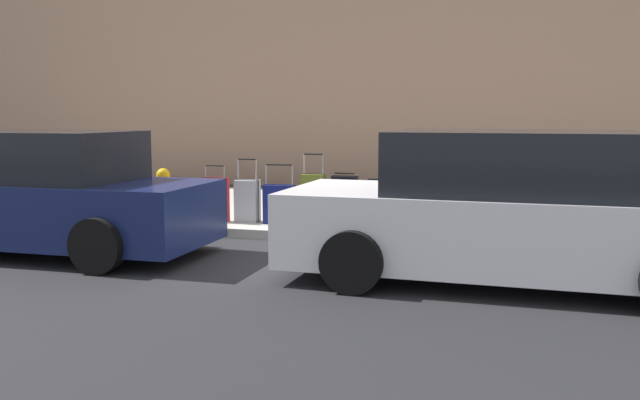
{
  "coord_description": "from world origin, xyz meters",
  "views": [
    {
      "loc": [
        -2.87,
        9.15,
        1.79
      ],
      "look_at": [
        -0.4,
        0.7,
        0.69
      ],
      "focal_mm": 39.17,
      "sensor_mm": 36.0,
      "label": 1
    }
  ],
  "objects_px": {
    "suitcase_olive_6": "(313,199)",
    "fire_hydrant": "(164,192)",
    "suitcase_black_5": "(345,201)",
    "suitcase_maroon_3": "(415,210)",
    "suitcase_teal_4": "(380,205)",
    "suitcase_red_2": "(453,206)",
    "suitcase_silver_8": "(247,201)",
    "suitcase_navy_0": "(526,210)",
    "parked_car_white_0": "(510,213)",
    "parked_car_navy_1": "(42,196)",
    "suitcase_silver_1": "(490,214)",
    "parking_meter": "(609,175)",
    "bollard_post": "(114,195)",
    "suitcase_navy_7": "(279,204)",
    "suitcase_red_9": "(215,200)"
  },
  "relations": [
    {
      "from": "bollard_post",
      "to": "parked_car_white_0",
      "type": "xyz_separation_m",
      "value": [
        -6.1,
        2.12,
        0.25
      ]
    },
    {
      "from": "suitcase_maroon_3",
      "to": "suitcase_olive_6",
      "type": "distance_m",
      "value": 1.53
    },
    {
      "from": "suitcase_olive_6",
      "to": "fire_hydrant",
      "type": "height_order",
      "value": "suitcase_olive_6"
    },
    {
      "from": "parked_car_navy_1",
      "to": "parking_meter",
      "type": "bearing_deg",
      "value": -160.24
    },
    {
      "from": "suitcase_red_2",
      "to": "suitcase_teal_4",
      "type": "xyz_separation_m",
      "value": [
        1.04,
        -0.05,
        -0.03
      ]
    },
    {
      "from": "suitcase_teal_4",
      "to": "suitcase_black_5",
      "type": "height_order",
      "value": "suitcase_black_5"
    },
    {
      "from": "suitcase_teal_4",
      "to": "parked_car_navy_1",
      "type": "xyz_separation_m",
      "value": [
        3.93,
        2.34,
        0.26
      ]
    },
    {
      "from": "suitcase_red_2",
      "to": "parking_meter",
      "type": "xyz_separation_m",
      "value": [
        -2.04,
        -0.23,
        0.47
      ]
    },
    {
      "from": "suitcase_black_5",
      "to": "suitcase_maroon_3",
      "type": "bearing_deg",
      "value": 175.65
    },
    {
      "from": "suitcase_olive_6",
      "to": "bollard_post",
      "type": "xyz_separation_m",
      "value": [
        3.25,
        0.19,
        -0.02
      ]
    },
    {
      "from": "suitcase_black_5",
      "to": "fire_hydrant",
      "type": "xyz_separation_m",
      "value": [
        2.93,
        0.04,
        0.04
      ]
    },
    {
      "from": "suitcase_teal_4",
      "to": "suitcase_silver_8",
      "type": "relative_size",
      "value": 0.74
    },
    {
      "from": "suitcase_silver_1",
      "to": "suitcase_red_9",
      "type": "distance_m",
      "value": 4.1
    },
    {
      "from": "fire_hydrant",
      "to": "suitcase_silver_1",
      "type": "bearing_deg",
      "value": 179.33
    },
    {
      "from": "suitcase_silver_8",
      "to": "fire_hydrant",
      "type": "xyz_separation_m",
      "value": [
        1.4,
        0.04,
        0.09
      ]
    },
    {
      "from": "suitcase_maroon_3",
      "to": "suitcase_silver_8",
      "type": "distance_m",
      "value": 2.58
    },
    {
      "from": "suitcase_teal_4",
      "to": "parked_car_white_0",
      "type": "bearing_deg",
      "value": 128.41
    },
    {
      "from": "suitcase_navy_0",
      "to": "parking_meter",
      "type": "bearing_deg",
      "value": -170.55
    },
    {
      "from": "suitcase_silver_1",
      "to": "suitcase_silver_8",
      "type": "xyz_separation_m",
      "value": [
        3.61,
        -0.1,
        0.04
      ]
    },
    {
      "from": "suitcase_silver_1",
      "to": "suitcase_maroon_3",
      "type": "height_order",
      "value": "suitcase_maroon_3"
    },
    {
      "from": "suitcase_navy_0",
      "to": "suitcase_navy_7",
      "type": "distance_m",
      "value": 3.56
    },
    {
      "from": "suitcase_red_2",
      "to": "fire_hydrant",
      "type": "bearing_deg",
      "value": 0.21
    },
    {
      "from": "suitcase_teal_4",
      "to": "bollard_post",
      "type": "xyz_separation_m",
      "value": [
        4.25,
        0.22,
        0.03
      ]
    },
    {
      "from": "suitcase_navy_0",
      "to": "fire_hydrant",
      "type": "height_order",
      "value": "suitcase_navy_0"
    },
    {
      "from": "suitcase_maroon_3",
      "to": "suitcase_teal_4",
      "type": "xyz_separation_m",
      "value": [
        0.52,
        -0.11,
        0.04
      ]
    },
    {
      "from": "suitcase_maroon_3",
      "to": "parked_car_white_0",
      "type": "xyz_separation_m",
      "value": [
        -1.33,
        2.23,
        0.32
      ]
    },
    {
      "from": "suitcase_silver_8",
      "to": "suitcase_navy_0",
      "type": "bearing_deg",
      "value": -179.56
    },
    {
      "from": "suitcase_maroon_3",
      "to": "suitcase_red_9",
      "type": "distance_m",
      "value": 3.06
    },
    {
      "from": "suitcase_red_9",
      "to": "parked_car_navy_1",
      "type": "xyz_separation_m",
      "value": [
        1.4,
        2.2,
        0.26
      ]
    },
    {
      "from": "bollard_post",
      "to": "parked_car_navy_1",
      "type": "xyz_separation_m",
      "value": [
        -0.32,
        2.12,
        0.23
      ]
    },
    {
      "from": "suitcase_red_2",
      "to": "suitcase_black_5",
      "type": "bearing_deg",
      "value": -0.86
    },
    {
      "from": "suitcase_silver_1",
      "to": "suitcase_red_2",
      "type": "distance_m",
      "value": 0.53
    },
    {
      "from": "suitcase_teal_4",
      "to": "suitcase_silver_8",
      "type": "distance_m",
      "value": 2.06
    },
    {
      "from": "suitcase_silver_1",
      "to": "suitcase_navy_7",
      "type": "distance_m",
      "value": 3.09
    },
    {
      "from": "suitcase_silver_1",
      "to": "suitcase_navy_7",
      "type": "relative_size",
      "value": 0.87
    },
    {
      "from": "suitcase_navy_0",
      "to": "parked_car_white_0",
      "type": "height_order",
      "value": "parked_car_white_0"
    },
    {
      "from": "suitcase_teal_4",
      "to": "parked_car_white_0",
      "type": "height_order",
      "value": "parked_car_white_0"
    },
    {
      "from": "suitcase_teal_4",
      "to": "parking_meter",
      "type": "height_order",
      "value": "parking_meter"
    },
    {
      "from": "suitcase_silver_1",
      "to": "suitcase_teal_4",
      "type": "bearing_deg",
      "value": -4.58
    },
    {
      "from": "suitcase_teal_4",
      "to": "suitcase_red_9",
      "type": "height_order",
      "value": "suitcase_red_9"
    },
    {
      "from": "suitcase_olive_6",
      "to": "suitcase_black_5",
      "type": "bearing_deg",
      "value": 179.67
    },
    {
      "from": "suitcase_black_5",
      "to": "parked_car_navy_1",
      "type": "bearing_deg",
      "value": 34.12
    },
    {
      "from": "suitcase_olive_6",
      "to": "fire_hydrant",
      "type": "relative_size",
      "value": 1.35
    },
    {
      "from": "suitcase_silver_1",
      "to": "parked_car_white_0",
      "type": "relative_size",
      "value": 0.16
    },
    {
      "from": "suitcase_maroon_3",
      "to": "parked_car_navy_1",
      "type": "height_order",
      "value": "parked_car_navy_1"
    },
    {
      "from": "suitcase_teal_4",
      "to": "parked_car_white_0",
      "type": "distance_m",
      "value": 2.99
    },
    {
      "from": "bollard_post",
      "to": "parking_meter",
      "type": "distance_m",
      "value": 7.35
    },
    {
      "from": "fire_hydrant",
      "to": "parked_car_navy_1",
      "type": "xyz_separation_m",
      "value": [
        0.48,
        2.27,
        0.18
      ]
    },
    {
      "from": "suitcase_silver_1",
      "to": "fire_hydrant",
      "type": "distance_m",
      "value": 5.01
    },
    {
      "from": "suitcase_navy_7",
      "to": "bollard_post",
      "type": "bearing_deg",
      "value": 3.49
    }
  ]
}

